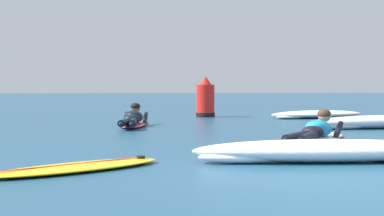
{
  "coord_description": "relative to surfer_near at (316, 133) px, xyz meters",
  "views": [
    {
      "loc": [
        -2.35,
        -5.06,
        0.86
      ],
      "look_at": [
        -0.35,
        6.33,
        0.44
      ],
      "focal_mm": 56.62,
      "sensor_mm": 36.0,
      "label": 1
    }
  ],
  "objects": [
    {
      "name": "channel_marker_buoy",
      "position": [
        -0.19,
        7.79,
        0.33
      ],
      "size": [
        0.53,
        0.53,
        1.14
      ],
      "color": "red",
      "rests_on": "ground"
    },
    {
      "name": "drifting_surfboard",
      "position": [
        -3.58,
        -2.54,
        -0.1
      ],
      "size": [
        2.03,
        1.61,
        0.16
      ],
      "color": "yellow",
      "rests_on": "ground"
    },
    {
      "name": "ground_plane",
      "position": [
        -1.13,
        6.26,
        -0.14
      ],
      "size": [
        120.0,
        120.0,
        0.0
      ],
      "primitive_type": "plane",
      "color": "navy"
    },
    {
      "name": "whitewater_mid_right",
      "position": [
        2.39,
        2.66,
        -0.01
      ],
      "size": [
        3.05,
        0.84,
        0.27
      ],
      "color": "white",
      "rests_on": "ground"
    },
    {
      "name": "whitewater_front",
      "position": [
        -0.8,
        -2.32,
        -0.02
      ],
      "size": [
        3.1,
        0.97,
        0.26
      ],
      "color": "white",
      "rests_on": "ground"
    },
    {
      "name": "whitewater_mid_left",
      "position": [
        2.68,
        6.71,
        -0.04
      ],
      "size": [
        2.91,
        1.51,
        0.21
      ],
      "color": "white",
      "rests_on": "ground"
    },
    {
      "name": "surfer_far",
      "position": [
        -2.5,
        4.1,
        0.0
      ],
      "size": [
        0.88,
        2.63,
        0.53
      ],
      "color": "#E54C66",
      "rests_on": "ground"
    },
    {
      "name": "surfer_near",
      "position": [
        0.0,
        0.0,
        0.0
      ],
      "size": [
        1.83,
        2.38,
        0.54
      ],
      "color": "white",
      "rests_on": "ground"
    }
  ]
}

